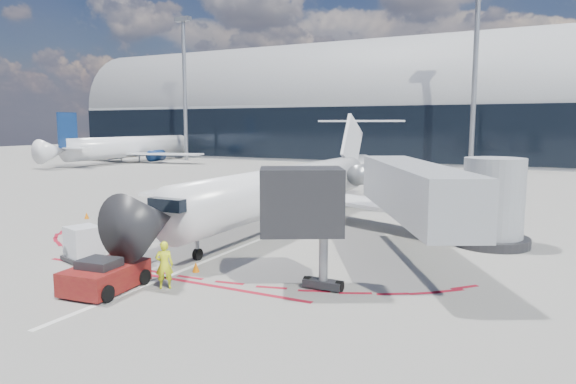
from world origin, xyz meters
The scene contains 14 objects.
ground centered at (0.00, 0.00, 0.00)m, with size 260.00×260.00×0.00m, color slate.
apron_centerline centered at (0.00, 2.00, 0.01)m, with size 0.25×40.00×0.01m, color silver.
apron_stop_bar centered at (0.00, -11.50, 0.01)m, with size 14.00×0.25×0.01m, color maroon.
terminal_building centered at (0.00, 64.97, 8.52)m, with size 150.00×24.15×24.00m.
jet_bridge centered at (9.79, -3.01, 3.01)m, with size 10.03×15.20×4.90m.
light_mast_west centered at (-45.00, 48.00, 12.50)m, with size 0.70×0.70×25.00m, color gray.
light_mast_centre centered at (5.00, 48.00, 12.50)m, with size 0.70×0.70×25.00m, color gray.
regional_jet centered at (-0.46, 2.39, 2.50)m, with size 24.24×29.89×7.48m.
pushback_tug centered at (-0.98, -13.89, 0.60)m, with size 2.51×5.29×1.35m.
ramp_worker centered at (0.98, -12.62, 0.98)m, with size 0.71×0.47×1.96m, color yellow.
uld_container centered at (-5.26, -11.13, 0.85)m, with size 2.19×2.00×1.71m.
safety_cone_left centered at (-14.11, -3.01, 0.23)m, with size 0.33×0.33×0.46m, color #D96504.
safety_cone_right centered at (0.69, -10.18, 0.23)m, with size 0.33×0.33×0.46m, color #D96504.
bg_airliner_0 centered at (-50.15, 39.90, 5.21)m, with size 32.22×34.12×10.43m, color silver, non-canonical shape.
Camera 1 is at (14.46, -28.30, 6.60)m, focal length 32.00 mm.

